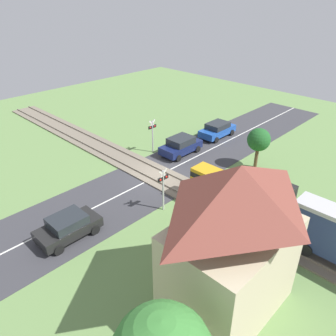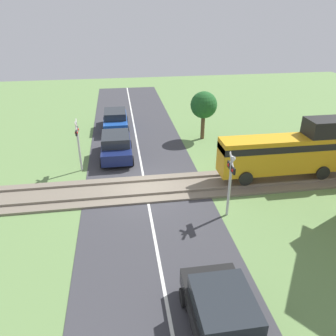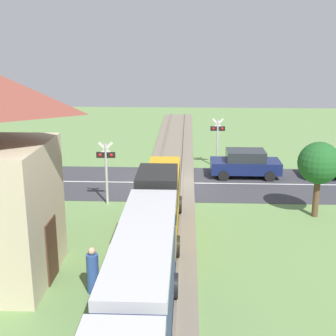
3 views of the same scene
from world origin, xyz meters
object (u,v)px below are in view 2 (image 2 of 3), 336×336
(crossing_signal_west_approach, at_px, (78,139))
(crossing_signal_east_approach, at_px, (230,177))
(car_behind_queue, at_px, (115,119))
(car_far_side, at_px, (223,315))
(car_near_crossing, at_px, (116,146))

(crossing_signal_west_approach, distance_m, crossing_signal_east_approach, 9.06)
(car_behind_queue, height_order, crossing_signal_west_approach, crossing_signal_west_approach)
(car_far_side, bearing_deg, car_behind_queue, -171.18)
(car_behind_queue, xyz_separation_m, crossing_signal_west_approach, (6.96, -2.08, 1.21))
(car_near_crossing, xyz_separation_m, car_behind_queue, (-5.45, 0.00, -0.04))
(crossing_signal_west_approach, height_order, crossing_signal_east_approach, same)
(car_near_crossing, distance_m, crossing_signal_east_approach, 8.84)
(car_behind_queue, distance_m, crossing_signal_east_approach, 13.66)
(car_behind_queue, height_order, crossing_signal_east_approach, crossing_signal_east_approach)
(car_near_crossing, distance_m, car_far_side, 13.43)
(car_near_crossing, bearing_deg, crossing_signal_west_approach, -53.96)
(car_near_crossing, height_order, crossing_signal_east_approach, crossing_signal_east_approach)
(car_behind_queue, relative_size, crossing_signal_west_approach, 1.30)
(car_far_side, height_order, crossing_signal_east_approach, crossing_signal_east_approach)
(car_near_crossing, relative_size, car_behind_queue, 0.99)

